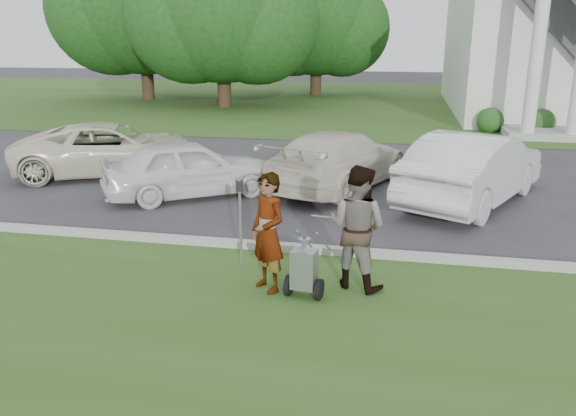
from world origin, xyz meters
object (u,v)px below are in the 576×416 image
(car_a, at_px, (111,149))
(car_d, at_px, (473,168))
(tree_far, at_px, (142,5))
(person_right, at_px, (357,228))
(tree_left, at_px, (221,12))
(tree_back, at_px, (316,23))
(person_left, at_px, (268,234))
(car_b, at_px, (189,168))
(car_c, at_px, (339,159))
(striping_cart, at_px, (304,270))
(parking_meter_near, at_px, (240,211))

(car_a, bearing_deg, car_d, -118.77)
(tree_far, xyz_separation_m, person_right, (15.31, -25.69, -4.73))
(tree_left, height_order, car_a, tree_left)
(tree_back, bearing_deg, car_a, -94.95)
(person_right, xyz_separation_m, car_a, (-7.43, 6.24, -0.23))
(tree_back, relative_size, person_left, 5.22)
(person_right, distance_m, car_b, 6.31)
(car_a, height_order, car_c, car_c)
(car_c, bearing_deg, tree_far, -32.48)
(striping_cart, relative_size, car_b, 0.27)
(tree_back, relative_size, parking_meter_near, 6.33)
(striping_cart, bearing_deg, person_right, 44.70)
(striping_cart, height_order, car_b, car_b)
(tree_left, height_order, car_c, tree_left)
(parking_meter_near, height_order, car_a, parking_meter_near)
(tree_far, bearing_deg, tree_back, 26.56)
(car_b, bearing_deg, person_right, -170.31)
(tree_far, distance_m, striping_cart, 30.47)
(tree_far, height_order, tree_back, tree_far)
(car_d, bearing_deg, person_right, 93.05)
(tree_back, height_order, car_c, tree_back)
(parking_meter_near, distance_m, car_b, 4.68)
(striping_cart, height_order, person_right, person_right)
(car_c, distance_m, car_d, 3.34)
(tree_left, bearing_deg, car_a, -83.47)
(tree_far, relative_size, car_c, 2.29)
(car_a, bearing_deg, person_right, -153.01)
(tree_far, distance_m, car_c, 24.80)
(tree_back, relative_size, person_right, 4.99)
(parking_meter_near, relative_size, car_a, 0.29)
(tree_far, bearing_deg, parking_meter_near, -62.13)
(tree_far, relative_size, person_right, 6.04)
(tree_left, bearing_deg, car_d, -56.38)
(car_b, distance_m, car_d, 6.75)
(tree_back, height_order, striping_cart, tree_back)
(car_c, bearing_deg, parking_meter_near, 100.70)
(tree_far, height_order, car_d, tree_far)
(car_c, bearing_deg, car_b, 45.97)
(tree_far, relative_size, tree_back, 1.21)
(striping_cart, relative_size, parking_meter_near, 0.75)
(car_b, relative_size, car_d, 0.82)
(striping_cart, relative_size, car_d, 0.22)
(person_left, bearing_deg, car_c, 127.02)
(person_right, distance_m, car_a, 9.70)
(person_left, height_order, car_c, person_left)
(car_b, distance_m, car_c, 3.83)
(striping_cart, relative_size, car_c, 0.22)
(car_d, bearing_deg, tree_left, -29.87)
(car_a, xyz_separation_m, car_b, (3.00, -1.75, -0.02))
(tree_left, xyz_separation_m, car_d, (11.59, -17.44, -4.27))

